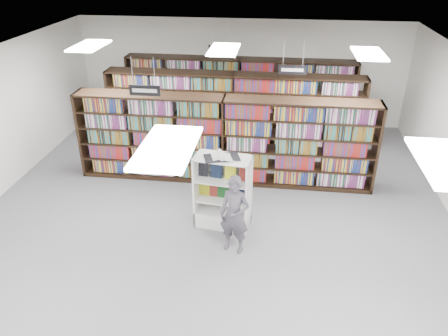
# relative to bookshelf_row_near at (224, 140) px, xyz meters

# --- Properties ---
(floor) EXTENTS (12.00, 12.00, 0.00)m
(floor) POSITION_rel_bookshelf_row_near_xyz_m (0.00, -2.00, -1.05)
(floor) COLOR #58585E
(floor) RESTS_ON ground
(ceiling) EXTENTS (10.00, 12.00, 0.10)m
(ceiling) POSITION_rel_bookshelf_row_near_xyz_m (0.00, -2.00, 2.15)
(ceiling) COLOR silver
(ceiling) RESTS_ON wall_back
(wall_back) EXTENTS (10.00, 0.10, 3.20)m
(wall_back) POSITION_rel_bookshelf_row_near_xyz_m (0.00, 4.00, 0.55)
(wall_back) COLOR silver
(wall_back) RESTS_ON ground
(bookshelf_row_near) EXTENTS (7.00, 0.60, 2.10)m
(bookshelf_row_near) POSITION_rel_bookshelf_row_near_xyz_m (0.00, 0.00, 0.00)
(bookshelf_row_near) COLOR black
(bookshelf_row_near) RESTS_ON floor
(bookshelf_row_mid) EXTENTS (7.00, 0.60, 2.10)m
(bookshelf_row_mid) POSITION_rel_bookshelf_row_near_xyz_m (0.00, 2.00, 0.00)
(bookshelf_row_mid) COLOR black
(bookshelf_row_mid) RESTS_ON floor
(bookshelf_row_far) EXTENTS (7.00, 0.60, 2.10)m
(bookshelf_row_far) POSITION_rel_bookshelf_row_near_xyz_m (0.00, 3.70, 0.00)
(bookshelf_row_far) COLOR black
(bookshelf_row_far) RESTS_ON floor
(aisle_sign_left) EXTENTS (0.65, 0.02, 0.80)m
(aisle_sign_left) POSITION_rel_bookshelf_row_near_xyz_m (-1.50, -1.00, 1.48)
(aisle_sign_left) COLOR #B2B2B7
(aisle_sign_left) RESTS_ON ceiling
(aisle_sign_right) EXTENTS (0.65, 0.02, 0.80)m
(aisle_sign_right) POSITION_rel_bookshelf_row_near_xyz_m (1.50, 1.00, 1.48)
(aisle_sign_right) COLOR #B2B2B7
(aisle_sign_right) RESTS_ON ceiling
(aisle_sign_center) EXTENTS (0.65, 0.02, 0.80)m
(aisle_sign_center) POSITION_rel_bookshelf_row_near_xyz_m (-0.50, 3.00, 1.48)
(aisle_sign_center) COLOR #B2B2B7
(aisle_sign_center) RESTS_ON ceiling
(troffer_front_center) EXTENTS (0.60, 1.20, 0.04)m
(troffer_front_center) POSITION_rel_bookshelf_row_near_xyz_m (0.00, -5.00, 2.11)
(troffer_front_center) COLOR white
(troffer_front_center) RESTS_ON ceiling
(troffer_front_right) EXTENTS (0.60, 1.20, 0.04)m
(troffer_front_right) POSITION_rel_bookshelf_row_near_xyz_m (3.00, -5.00, 2.11)
(troffer_front_right) COLOR white
(troffer_front_right) RESTS_ON ceiling
(troffer_back_left) EXTENTS (0.60, 1.20, 0.04)m
(troffer_back_left) POSITION_rel_bookshelf_row_near_xyz_m (-3.00, 0.00, 2.11)
(troffer_back_left) COLOR white
(troffer_back_left) RESTS_ON ceiling
(troffer_back_center) EXTENTS (0.60, 1.20, 0.04)m
(troffer_back_center) POSITION_rel_bookshelf_row_near_xyz_m (0.00, 0.00, 2.11)
(troffer_back_center) COLOR white
(troffer_back_center) RESTS_ON ceiling
(troffer_back_right) EXTENTS (0.60, 1.20, 0.04)m
(troffer_back_right) POSITION_rel_bookshelf_row_near_xyz_m (3.00, 0.00, 2.11)
(troffer_back_right) COLOR white
(troffer_back_right) RESTS_ON ceiling
(endcap_display) EXTENTS (1.16, 0.69, 1.54)m
(endcap_display) POSITION_rel_bookshelf_row_near_xyz_m (0.22, -1.86, -0.55)
(endcap_display) COLOR silver
(endcap_display) RESTS_ON floor
(open_book) EXTENTS (0.75, 0.57, 0.13)m
(open_book) POSITION_rel_bookshelf_row_near_xyz_m (0.20, -1.92, 0.52)
(open_book) COLOR black
(open_book) RESTS_ON endcap_display
(shopper) EXTENTS (0.64, 0.50, 1.55)m
(shopper) POSITION_rel_bookshelf_row_near_xyz_m (0.54, -2.70, -0.28)
(shopper) COLOR #49444E
(shopper) RESTS_ON floor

